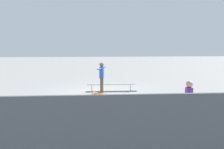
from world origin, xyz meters
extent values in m
plane|color=gray|center=(0.00, 0.00, 0.00)|extent=(60.00, 60.00, 0.00)
cube|color=black|center=(-0.57, -0.57, 0.01)|extent=(2.76, 0.26, 0.01)
cylinder|color=#B7B7BC|center=(-1.61, -0.56, 0.19)|extent=(0.04, 0.04, 0.39)
cylinder|color=#B7B7BC|center=(0.47, -0.57, 0.19)|extent=(0.04, 0.04, 0.39)
cylinder|color=#B7B7BC|center=(-0.57, -0.57, 0.39)|extent=(2.60, 0.07, 0.05)
cube|color=#B2A893|center=(-3.38, 2.51, 0.18)|extent=(2.22, 0.65, 0.35)
cylinder|color=brown|center=(-0.06, -0.09, 0.41)|extent=(0.15, 0.15, 0.83)
cylinder|color=brown|center=(-0.01, 0.07, 0.41)|extent=(0.15, 0.15, 0.83)
cube|color=#2D51B7|center=(-0.04, -0.01, 1.12)|extent=(0.25, 0.26, 0.59)
sphere|color=brown|center=(-0.04, -0.01, 1.53)|extent=(0.22, 0.22, 0.22)
cylinder|color=#2D51B7|center=(-0.16, -0.37, 1.34)|extent=(0.24, 0.55, 0.08)
cylinder|color=#2D51B7|center=(0.08, 0.36, 1.34)|extent=(0.24, 0.55, 0.08)
cube|color=orange|center=(0.11, 0.10, 0.08)|extent=(0.74, 0.66, 0.02)
cylinder|color=white|center=(-0.17, 0.18, 0.03)|extent=(0.06, 0.06, 0.05)
cylinder|color=white|center=(-0.02, 0.36, 0.03)|extent=(0.06, 0.06, 0.05)
cylinder|color=white|center=(0.25, -0.16, 0.03)|extent=(0.06, 0.06, 0.05)
cylinder|color=white|center=(0.40, 0.02, 0.03)|extent=(0.06, 0.06, 0.05)
cylinder|color=slate|center=(-2.50, 5.07, 0.38)|extent=(0.12, 0.12, 0.76)
cylinder|color=slate|center=(-2.51, 4.92, 0.38)|extent=(0.12, 0.12, 0.76)
cube|color=purple|center=(-2.51, 4.99, 1.03)|extent=(0.18, 0.21, 0.54)
sphere|color=tan|center=(-2.51, 4.99, 1.41)|extent=(0.21, 0.21, 0.21)
cylinder|color=purple|center=(-2.50, 5.13, 0.98)|extent=(0.07, 0.07, 0.51)
cylinder|color=purple|center=(-2.51, 4.86, 0.98)|extent=(0.07, 0.07, 0.51)
cube|color=black|center=(3.95, 1.88, 0.08)|extent=(0.81, 0.23, 0.02)
cylinder|color=white|center=(4.22, 1.99, 0.03)|extent=(0.05, 0.03, 0.05)
cylinder|color=white|center=(4.22, 1.76, 0.03)|extent=(0.05, 0.03, 0.05)
cylinder|color=white|center=(3.68, 2.01, 0.03)|extent=(0.05, 0.03, 0.05)
cylinder|color=white|center=(3.67, 1.78, 0.03)|extent=(0.05, 0.03, 0.05)
cube|color=teal|center=(-4.78, -0.43, 0.08)|extent=(0.37, 0.82, 0.02)
cylinder|color=white|center=(-4.72, -0.72, 0.03)|extent=(0.04, 0.06, 0.05)
cylinder|color=white|center=(-4.95, -0.67, 0.03)|extent=(0.04, 0.06, 0.05)
cylinder|color=white|center=(-4.61, -0.19, 0.03)|extent=(0.04, 0.06, 0.05)
cylinder|color=white|center=(-4.83, -0.14, 0.03)|extent=(0.04, 0.06, 0.05)
cylinder|color=white|center=(3.87, 2.86, 0.03)|extent=(0.04, 0.06, 0.05)
camera|label=1|loc=(0.28, 11.56, 2.65)|focal=37.00mm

